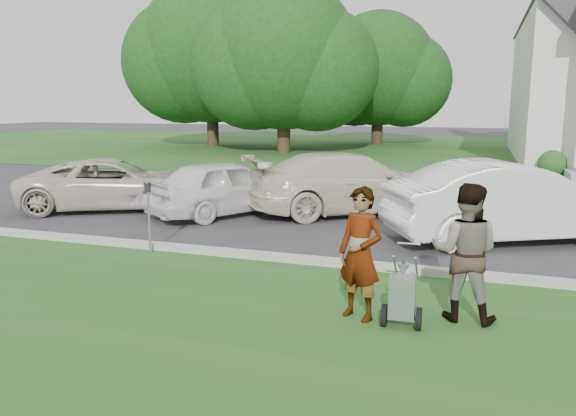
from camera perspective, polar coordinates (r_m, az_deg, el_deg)
The scene contains 15 objects.
ground at distance 9.55m, azimuth 1.52°, elevation -6.67°, with size 120.00×120.00×0.00m, color #333335.
grass_strip at distance 6.93m, azimuth -6.08°, elevation -13.61°, with size 80.00×7.00×0.01m, color #21581E.
church_lawn at distance 35.93m, azimuth 14.48°, elevation 5.78°, with size 80.00×30.00×0.01m, color #21581E.
curb at distance 10.04m, azimuth 2.46°, elevation -5.37°, with size 80.00×0.18×0.15m, color #9E9E93.
tree_left at distance 32.59m, azimuth -0.47°, elevation 14.64°, with size 10.63×8.40×9.71m.
tree_far at distance 37.72m, azimuth -7.85°, elevation 14.88°, with size 11.64×9.20×10.73m.
tree_back at distance 39.32m, azimuth 9.17°, elevation 13.26°, with size 9.61×7.60×8.89m.
striping_cart at distance 7.36m, azimuth 11.53°, elevation -8.97°, with size 0.52×1.01×0.93m.
person_left at distance 7.43m, azimuth 7.36°, elevation -4.74°, with size 0.64×0.42×1.77m, color #999999.
person_right at distance 7.68m, azimuth 17.54°, elevation -4.42°, with size 0.89×0.69×1.83m, color #999999.
parking_meter_near at distance 10.95m, azimuth -13.98°, elevation -0.04°, with size 0.10×0.09×1.38m.
car_a at distance 15.93m, azimuth -17.27°, elevation 2.35°, with size 2.24×4.87×1.35m, color beige.
car_b at distance 14.52m, azimuth -6.33°, elevation 2.15°, with size 1.69×4.20×1.43m, color white.
car_c at distance 14.69m, azimuth 6.39°, elevation 2.55°, with size 2.21×5.44×1.58m, color beige.
car_d at distance 12.43m, azimuth 21.60°, elevation 0.59°, with size 1.76×5.06×1.67m, color silver.
Camera 1 is at (2.69, -8.71, 2.84)m, focal length 35.00 mm.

